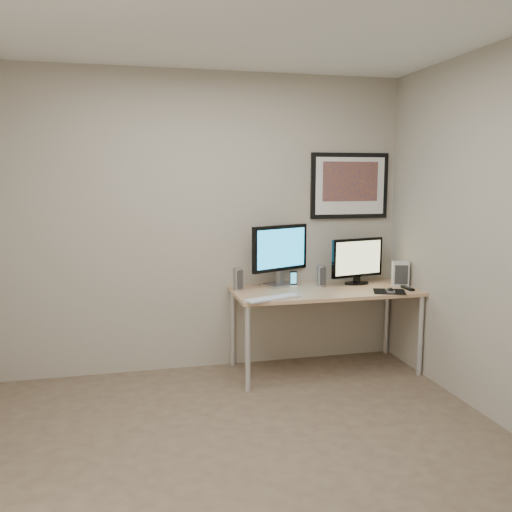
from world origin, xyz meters
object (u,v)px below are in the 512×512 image
Objects in this scene: phone_dock at (293,279)px; framed_art at (350,186)px; desk at (325,297)px; monitor_large at (280,253)px; speaker_left at (237,279)px; fan_unit at (400,274)px; monitor_tv at (357,260)px; speaker_right at (321,276)px; keyboard at (272,298)px.

framed_art is at bearing 21.27° from phone_dock.
monitor_large is (-0.34, 0.24, 0.37)m from desk.
monitor_large is 0.26m from phone_dock.
monitor_large is 0.47m from speaker_left.
monitor_tv is at bearing 176.05° from fan_unit.
speaker_right reaches higher than keyboard.
phone_dock reaches higher than desk.
framed_art reaches higher than keyboard.
phone_dock is at bearing -165.01° from framed_art.
speaker_right reaches higher than phone_dock.
keyboard is 2.21× the size of fan_unit.
speaker_right is at bearing -1.23° from phone_dock.
framed_art is 1.41× the size of monitor_tv.
fan_unit is (1.27, 0.27, 0.10)m from keyboard.
monitor_tv is 1.12m from speaker_left.
framed_art is 1.02m from phone_dock.
monitor_tv is 1.10× the size of keyboard.
keyboard is at bearing -88.37° from speaker_left.
fan_unit is (1.47, -0.14, 0.01)m from speaker_left.
keyboard is 1.30m from fan_unit.
keyboard is (-0.90, -0.60, -0.88)m from framed_art.
monitor_large reaches higher than monitor_tv.
speaker_right is at bearing -150.55° from framed_art.
speaker_right is at bearing -172.31° from fan_unit.
speaker_left is 1.37× the size of phone_dock.
keyboard is (-0.21, -0.51, -0.29)m from monitor_large.
monitor_large is 0.72m from monitor_tv.
phone_dock is at bearing -171.29° from fan_unit.
monitor_tv reaches higher than fan_unit.
desk is 0.74m from fan_unit.
framed_art is 1.39m from keyboard.
speaker_right is at bearing 83.74° from desk.
speaker_right is at bearing 16.49° from keyboard.
fan_unit is (0.70, -0.14, 0.01)m from speaker_right.
monitor_tv is at bearing 22.50° from desk.
fan_unit is at bearing -7.57° from keyboard.
monitor_large reaches higher than fan_unit.
monitor_tv is 0.40m from fan_unit.
monitor_tv is at bearing 5.09° from keyboard.
speaker_left is at bearing 175.27° from speaker_right.
desk is at bearing -101.06° from speaker_right.
framed_art reaches higher than speaker_left.
monitor_large is at bearing 154.52° from phone_dock.
monitor_large is 2.89× the size of speaker_left.
keyboard is at bearing -168.45° from monitor_tv.
fan_unit is (0.95, -0.17, 0.04)m from phone_dock.
phone_dock is (-0.58, -0.16, -0.82)m from framed_art.
speaker_right is (0.36, -0.10, -0.21)m from monitor_large.
monitor_tv is at bearing -31.16° from monitor_large.
framed_art is 1.55× the size of keyboard.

